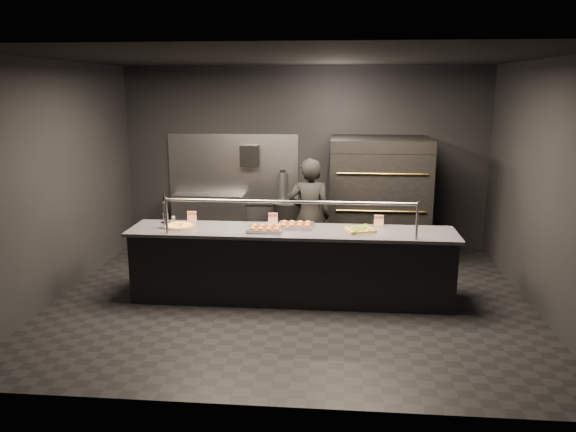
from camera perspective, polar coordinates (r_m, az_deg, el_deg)
The scene contains 15 objects.
room at distance 6.95m, azimuth 0.20°, elevation 3.29°, with size 6.04×6.00×3.00m.
service_counter at distance 7.15m, azimuth 0.34°, elevation -4.96°, with size 4.10×0.78×1.37m.
pizza_oven at distance 8.87m, azimuth 9.16°, elevation 1.77°, with size 1.50×1.23×1.91m.
prep_shelf at distance 9.61m, azimuth -8.01°, elevation -0.46°, with size 1.20×0.35×0.90m, color #99999E.
towel_dispenser at distance 9.35m, azimuth -3.93°, elevation 6.11°, with size 0.30×0.20×0.35m, color black.
fire_extinguisher at distance 9.36m, azimuth -0.54°, elevation 3.12°, with size 0.14×0.14×0.51m.
beer_tap at distance 7.26m, azimuth -12.37°, elevation -0.13°, with size 0.13×0.18×0.48m.
round_pizza at distance 7.29m, azimuth -11.07°, elevation -1.00°, with size 0.44×0.44×0.03m.
slider_tray_a at distance 6.98m, azimuth -2.32°, elevation -1.30°, with size 0.45×0.34×0.07m.
slider_tray_b at distance 7.15m, azimuth 0.79°, elevation -0.93°, with size 0.52×0.44×0.07m.
square_pizza at distance 7.01m, azimuth 7.30°, elevation -1.41°, with size 0.42×0.42×0.05m.
condiment_jar at distance 7.60m, azimuth -12.09°, elevation -0.20°, with size 0.17×0.07×0.11m.
tent_cards at distance 7.29m, azimuth -0.79°, elevation -0.27°, with size 2.56×0.04×0.15m.
trash_bin at distance 9.32m, azimuth 0.01°, elevation -1.07°, with size 0.48×0.48×0.81m, color black.
worker at distance 8.09m, azimuth 2.18°, elevation -0.04°, with size 0.62×0.40×1.69m, color black.
Camera 1 is at (0.57, -6.78, 2.67)m, focal length 35.00 mm.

